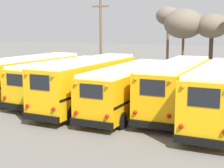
{
  "coord_description": "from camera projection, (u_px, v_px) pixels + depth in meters",
  "views": [
    {
      "loc": [
        10.16,
        -20.81,
        5.5
      ],
      "look_at": [
        0.0,
        -0.17,
        1.65
      ],
      "focal_mm": 55.0,
      "sensor_mm": 36.0,
      "label": 1
    }
  ],
  "objects": [
    {
      "name": "school_bus_5",
      "position": [
        220.0,
        93.0,
        19.44
      ],
      "size": [
        2.78,
        10.67,
        3.34
      ],
      "color": "#EAAA0F",
      "rests_on": "ground"
    },
    {
      "name": "bare_tree_1",
      "position": [
        168.0,
        17.0,
        36.58
      ],
      "size": [
        2.65,
        2.65,
        7.63
      ],
      "color": "brown",
      "rests_on": "ground"
    },
    {
      "name": "school_bus_1",
      "position": [
        63.0,
        79.0,
        25.66
      ],
      "size": [
        2.89,
        10.21,
        2.99
      ],
      "color": "#EAAA0F",
      "rests_on": "ground"
    },
    {
      "name": "bare_tree_0",
      "position": [
        184.0,
        24.0,
        33.24
      ],
      "size": [
        3.85,
        3.85,
        7.23
      ],
      "color": "brown",
      "rests_on": "ground"
    },
    {
      "name": "school_bus_4",
      "position": [
        177.0,
        85.0,
        22.0
      ],
      "size": [
        2.77,
        10.62,
        3.28
      ],
      "color": "#E5A00C",
      "rests_on": "ground"
    },
    {
      "name": "school_bus_3",
      "position": [
        129.0,
        87.0,
        22.33
      ],
      "size": [
        2.75,
        10.62,
        2.98
      ],
      "color": "#E5A00C",
      "rests_on": "ground"
    },
    {
      "name": "utility_pole",
      "position": [
        101.0,
        38.0,
        33.54
      ],
      "size": [
        1.8,
        0.25,
        8.44
      ],
      "color": "brown",
      "rests_on": "ground"
    },
    {
      "name": "school_bus_0",
      "position": [
        33.0,
        75.0,
        26.97
      ],
      "size": [
        2.87,
        9.54,
        3.21
      ],
      "color": "#EAAA0F",
      "rests_on": "ground"
    },
    {
      "name": "ground_plane",
      "position": [
        113.0,
        107.0,
        23.74
      ],
      "size": [
        160.0,
        160.0,
        0.0
      ],
      "primitive_type": "plane",
      "color": "#66635E"
    },
    {
      "name": "school_bus_2",
      "position": [
        89.0,
        81.0,
        23.34
      ],
      "size": [
        2.5,
        10.74,
        3.35
      ],
      "color": "#EAAA0F",
      "rests_on": "ground"
    },
    {
      "name": "bare_tree_2",
      "position": [
        212.0,
        27.0,
        32.25
      ],
      "size": [
        3.05,
        3.05,
        6.73
      ],
      "color": "#473323",
      "rests_on": "ground"
    }
  ]
}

